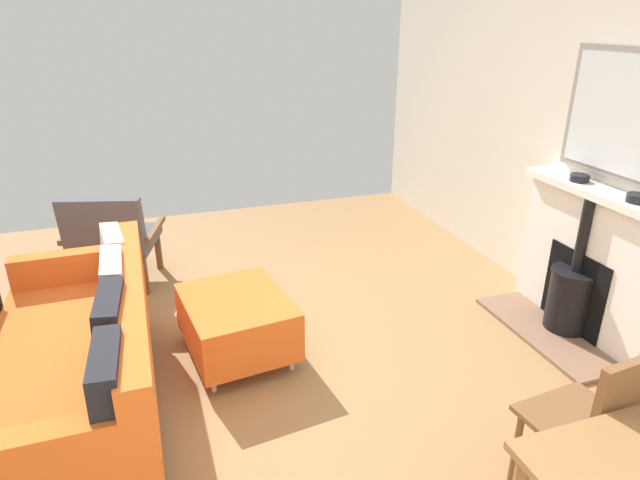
{
  "coord_description": "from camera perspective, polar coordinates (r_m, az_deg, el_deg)",
  "views": [
    {
      "loc": [
        0.4,
        2.74,
        2.02
      ],
      "look_at": [
        -0.5,
        0.02,
        0.82
      ],
      "focal_mm": 30.31,
      "sensor_mm": 36.0,
      "label": 1
    }
  ],
  "objects": [
    {
      "name": "mirror_over_mantel",
      "position": [
        3.79,
        29.95,
        11.26
      ],
      "size": [
        0.04,
        0.98,
        0.78
      ],
      "color": "gray"
    },
    {
      "name": "ottoman",
      "position": [
        3.45,
        -8.76,
        -8.46
      ],
      "size": [
        0.7,
        0.8,
        0.41
      ],
      "color": "#B2B2B7",
      "rests_on": "ground"
    },
    {
      "name": "fireplace",
      "position": [
        4.0,
        26.21,
        -2.97
      ],
      "size": [
        0.56,
        1.2,
        1.01
      ],
      "color": "brown",
      "rests_on": "ground"
    },
    {
      "name": "armchair_accent",
      "position": [
        4.47,
        -21.19,
        0.48
      ],
      "size": [
        0.8,
        0.72,
        0.8
      ],
      "color": "brown",
      "rests_on": "ground"
    },
    {
      "name": "mantel_bowl_near",
      "position": [
        3.95,
        25.73,
        5.97
      ],
      "size": [
        0.12,
        0.12,
        0.05
      ],
      "color": "black",
      "rests_on": "fireplace"
    },
    {
      "name": "ground_plane",
      "position": [
        3.43,
        -8.3,
        -13.72
      ],
      "size": [
        4.95,
        5.98,
        0.01
      ],
      "primitive_type": "cube",
      "color": "olive"
    },
    {
      "name": "sofa",
      "position": [
        3.11,
        -23.62,
        -11.62
      ],
      "size": [
        0.83,
        1.81,
        0.83
      ],
      "color": "#B2B2B7",
      "rests_on": "ground"
    },
    {
      "name": "mantel_bowl_far",
      "position": [
        3.65,
        30.48,
        3.87
      ],
      "size": [
        0.12,
        0.12,
        0.05
      ],
      "color": "black",
      "rests_on": "fireplace"
    },
    {
      "name": "wall_left",
      "position": [
        4.03,
        28.04,
        9.86
      ],
      "size": [
        0.12,
        5.98,
        2.6
      ],
      "primitive_type": "cube",
      "color": "silver",
      "rests_on": "ground"
    },
    {
      "name": "dining_chair_near_fireplace",
      "position": [
        2.52,
        27.54,
        -16.76
      ],
      "size": [
        0.44,
        0.44,
        0.88
      ],
      "color": "brown",
      "rests_on": "ground"
    }
  ]
}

